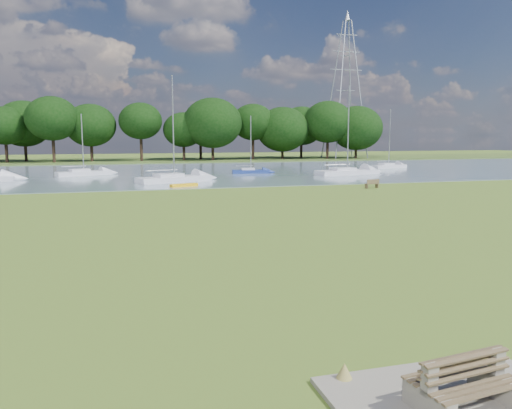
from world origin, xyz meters
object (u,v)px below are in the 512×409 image
object	(u,v)px
riverbank_bench	(372,184)
sailboat_6	(347,170)
sailboat_1	(83,172)
kayak	(184,185)
bench_pair	(463,383)
sailboat_4	(173,177)
sailboat_0	(250,170)
pylon	(346,67)
sailboat_3	(388,165)

from	to	relation	value
riverbank_bench	sailboat_6	bearing A→B (deg)	63.40
sailboat_1	kayak	bearing A→B (deg)	-79.22
bench_pair	riverbank_bench	size ratio (longest dim) A/B	1.40
sailboat_1	sailboat_4	distance (m)	13.96
riverbank_bench	sailboat_0	size ratio (longest dim) A/B	0.20
sailboat_4	pylon	bearing A→B (deg)	25.61
sailboat_0	sailboat_4	size ratio (longest dim) A/B	0.67
sailboat_1	sailboat_0	bearing A→B (deg)	-26.61
sailboat_3	sailboat_4	distance (m)	33.80
sailboat_3	sailboat_4	size ratio (longest dim) A/B	0.79
bench_pair	pylon	xyz separation A→B (m)	(38.30, 84.00, 17.30)
kayak	sailboat_0	bearing A→B (deg)	33.59
pylon	sailboat_1	distance (m)	58.94
sailboat_0	sailboat_6	size ratio (longest dim) A/B	0.67
kayak	riverbank_bench	bearing A→B (deg)	-39.62
sailboat_4	riverbank_bench	bearing A→B (deg)	-54.06
riverbank_bench	sailboat_6	world-z (taller)	sailboat_6
bench_pair	riverbank_bench	world-z (taller)	bench_pair
bench_pair	kayak	world-z (taller)	bench_pair
riverbank_bench	sailboat_3	size ratio (longest dim) A/B	0.17
bench_pair	sailboat_0	world-z (taller)	sailboat_0
riverbank_bench	sailboat_0	world-z (taller)	sailboat_0
bench_pair	riverbank_bench	distance (m)	36.23
kayak	sailboat_1	bearing A→B (deg)	101.33
sailboat_4	sailboat_6	size ratio (longest dim) A/B	1.01
bench_pair	kayak	distance (m)	38.00
bench_pair	sailboat_1	distance (m)	54.12
pylon	sailboat_4	bearing A→B (deg)	-132.83
sailboat_1	sailboat_4	bearing A→B (deg)	-70.46
sailboat_0	sailboat_1	distance (m)	19.32
sailboat_6	sailboat_3	bearing A→B (deg)	29.51
sailboat_3	sailboat_4	world-z (taller)	sailboat_4
riverbank_bench	pylon	bearing A→B (deg)	57.52
bench_pair	sailboat_1	world-z (taller)	sailboat_1
pylon	sailboat_3	size ratio (longest dim) A/B	3.47
bench_pair	sailboat_0	xyz separation A→B (m)	(10.22, 51.37, -0.03)
kayak	sailboat_1	xyz separation A→B (m)	(-9.40, 15.36, 0.32)
riverbank_bench	sailboat_3	world-z (taller)	sailboat_3
sailboat_1	sailboat_4	size ratio (longest dim) A/B	0.68
pylon	sailboat_0	bearing A→B (deg)	-130.71
kayak	sailboat_3	bearing A→B (deg)	9.34
sailboat_0	sailboat_1	world-z (taller)	sailboat_1
bench_pair	sailboat_3	distance (m)	63.70
riverbank_bench	sailboat_1	size ratio (longest dim) A/B	0.19
kayak	sailboat_0	xyz separation A→B (m)	(9.81, 13.37, 0.28)
pylon	sailboat_1	bearing A→B (deg)	-147.07
kayak	sailboat_3	distance (m)	35.51
kayak	sailboat_6	size ratio (longest dim) A/B	0.25
riverbank_bench	sailboat_1	xyz separation A→B (m)	(-25.14, 20.93, 0.10)
riverbank_bench	sailboat_3	distance (m)	27.59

